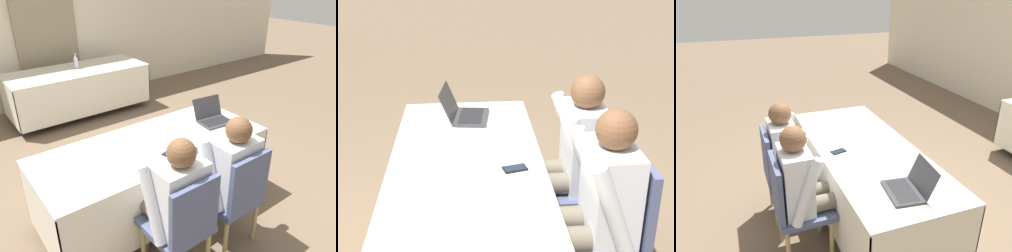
% 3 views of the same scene
% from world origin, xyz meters
% --- Properties ---
extents(ground_plane, '(24.00, 24.00, 0.00)m').
position_xyz_m(ground_plane, '(0.00, 0.00, 0.00)').
color(ground_plane, brown).
extents(wall_back, '(12.00, 0.06, 2.70)m').
position_xyz_m(wall_back, '(0.00, 3.37, 1.35)').
color(wall_back, beige).
rests_on(wall_back, ground_plane).
extents(curtain_panel, '(0.98, 0.04, 2.65)m').
position_xyz_m(curtain_panel, '(0.26, 3.31, 1.32)').
color(curtain_panel, gray).
rests_on(curtain_panel, ground_plane).
extents(conference_table_near, '(2.08, 0.86, 0.72)m').
position_xyz_m(conference_table_near, '(0.00, 0.00, 0.56)').
color(conference_table_near, silver).
rests_on(conference_table_near, ground_plane).
extents(conference_table_far, '(2.08, 0.86, 0.72)m').
position_xyz_m(conference_table_far, '(0.40, 2.61, 0.56)').
color(conference_table_far, silver).
rests_on(conference_table_far, ground_plane).
extents(laptop, '(0.36, 0.34, 0.22)m').
position_xyz_m(laptop, '(0.73, 0.01, 0.77)').
color(laptop, '#333338').
rests_on(laptop, conference_table_near).
extents(cell_phone, '(0.10, 0.14, 0.01)m').
position_xyz_m(cell_phone, '(-0.01, -0.26, 0.73)').
color(cell_phone, black).
rests_on(cell_phone, conference_table_near).
extents(paper_beside_laptop, '(0.32, 0.36, 0.00)m').
position_xyz_m(paper_beside_laptop, '(0.70, 0.06, 0.72)').
color(paper_beside_laptop, white).
rests_on(paper_beside_laptop, conference_table_near).
extents(water_bottle, '(0.06, 0.06, 0.22)m').
position_xyz_m(water_bottle, '(0.43, 2.66, 0.82)').
color(water_bottle, '#B7B7C1').
rests_on(water_bottle, conference_table_far).
extents(chair_near_left, '(0.44, 0.44, 0.89)m').
position_xyz_m(chair_near_left, '(-0.27, -0.74, 0.49)').
color(chair_near_left, tan).
rests_on(chair_near_left, ground_plane).
extents(chair_near_right, '(0.44, 0.44, 0.89)m').
position_xyz_m(chair_near_right, '(0.27, -0.74, 0.49)').
color(chair_near_right, tan).
rests_on(chair_near_right, ground_plane).
extents(person_checkered_shirt, '(0.50, 0.52, 1.15)m').
position_xyz_m(person_checkered_shirt, '(-0.27, -0.63, 0.65)').
color(person_checkered_shirt, '#665B4C').
rests_on(person_checkered_shirt, ground_plane).
extents(person_white_shirt, '(0.50, 0.52, 1.15)m').
position_xyz_m(person_white_shirt, '(0.27, -0.63, 0.65)').
color(person_white_shirt, '#665B4C').
rests_on(person_white_shirt, ground_plane).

